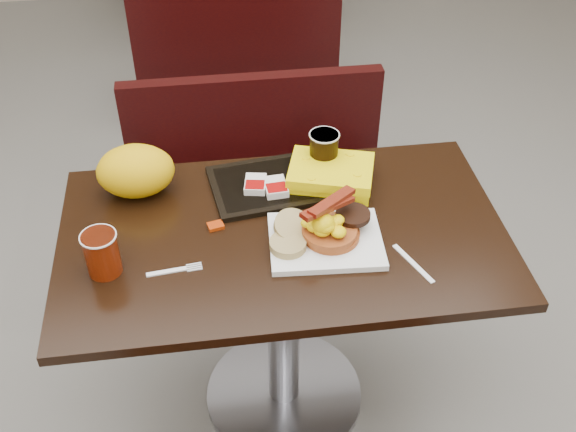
{
  "coord_description": "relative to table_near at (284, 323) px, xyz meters",
  "views": [
    {
      "loc": [
        -0.18,
        -1.38,
        1.99
      ],
      "look_at": [
        0.01,
        -0.02,
        0.82
      ],
      "focal_mm": 43.13,
      "sensor_mm": 36.0,
      "label": 1
    }
  ],
  "objects": [
    {
      "name": "bench_near_n",
      "position": [
        0.0,
        0.7,
        -0.02
      ],
      "size": [
        1.0,
        0.46,
        0.72
      ],
      "primitive_type": null,
      "color": "black",
      "rests_on": "floor"
    },
    {
      "name": "hashbrown_sleeve_right",
      "position": [
        -0.0,
        0.16,
        0.4
      ],
      "size": [
        0.07,
        0.09,
        0.02
      ],
      "primitive_type": "cube",
      "rotation": [
        0.0,
        0.0,
        0.07
      ],
      "color": "silver",
      "rests_on": "tray"
    },
    {
      "name": "muffin_top",
      "position": [
        0.02,
        -0.03,
        0.42
      ],
      "size": [
        0.12,
        0.12,
        0.06
      ],
      "primitive_type": "cylinder",
      "rotation": [
        0.38,
        0.0,
        0.31
      ],
      "color": "tan",
      "rests_on": "platter"
    },
    {
      "name": "floor",
      "position": [
        0.0,
        0.0,
        -0.38
      ],
      "size": [
        6.0,
        7.0,
        0.01
      ],
      "primitive_type": "cube",
      "color": "gray",
      "rests_on": "ground"
    },
    {
      "name": "knife",
      "position": [
        0.31,
        -0.17,
        0.38
      ],
      "size": [
        0.07,
        0.15,
        0.0
      ],
      "primitive_type": "cube",
      "rotation": [
        0.0,
        0.0,
        -1.18
      ],
      "color": "white",
      "rests_on": "table_near"
    },
    {
      "name": "muffin_bottom",
      "position": [
        0.0,
        -0.08,
        0.4
      ],
      "size": [
        0.11,
        0.11,
        0.02
      ],
      "primitive_type": "cylinder",
      "rotation": [
        0.0,
        0.0,
        -0.22
      ],
      "color": "tan",
      "rests_on": "platter"
    },
    {
      "name": "platter",
      "position": [
        0.11,
        -0.06,
        0.38
      ],
      "size": [
        0.31,
        0.25,
        0.02
      ],
      "primitive_type": "cube",
      "rotation": [
        0.0,
        0.0,
        -0.06
      ],
      "color": "white",
      "rests_on": "table_near"
    },
    {
      "name": "condiment_ketchup",
      "position": [
        0.01,
        -0.01,
        0.38
      ],
      "size": [
        0.05,
        0.04,
        0.01
      ],
      "primitive_type": "cube",
      "rotation": [
        0.0,
        0.0,
        0.26
      ],
      "color": "#8C0504",
      "rests_on": "table_near"
    },
    {
      "name": "bacon_strips",
      "position": [
        0.11,
        -0.04,
        0.49
      ],
      "size": [
        0.19,
        0.16,
        0.01
      ],
      "primitive_type": null,
      "rotation": [
        0.0,
        0.0,
        0.59
      ],
      "color": "#4E0B05",
      "rests_on": "scrambled_eggs"
    },
    {
      "name": "coffee_cup_far",
      "position": [
        0.15,
        0.25,
        0.45
      ],
      "size": [
        0.11,
        0.11,
        0.11
      ],
      "primitive_type": "cylinder",
      "rotation": [
        0.0,
        0.0,
        -0.34
      ],
      "color": "black",
      "rests_on": "tray"
    },
    {
      "name": "bench_far_s",
      "position": [
        0.0,
        1.9,
        -0.02
      ],
      "size": [
        1.0,
        0.46,
        0.72
      ],
      "primitive_type": null,
      "color": "black",
      "rests_on": "floor"
    },
    {
      "name": "table_near",
      "position": [
        0.0,
        0.0,
        0.0
      ],
      "size": [
        1.2,
        0.7,
        0.75
      ],
      "primitive_type": null,
      "color": "black",
      "rests_on": "floor"
    },
    {
      "name": "tray",
      "position": [
        -0.0,
        0.2,
        0.38
      ],
      "size": [
        0.38,
        0.29,
        0.02
      ],
      "primitive_type": "cube",
      "rotation": [
        0.0,
        0.0,
        0.13
      ],
      "color": "black",
      "rests_on": "table_near"
    },
    {
      "name": "paper_bag",
      "position": [
        -0.39,
        0.22,
        0.45
      ],
      "size": [
        0.23,
        0.18,
        0.15
      ],
      "primitive_type": "ellipsoid",
      "rotation": [
        0.0,
        0.0,
        -0.08
      ],
      "color": "yellow",
      "rests_on": "table_near"
    },
    {
      "name": "condiment_syrup",
      "position": [
        -0.18,
        0.04,
        0.38
      ],
      "size": [
        0.05,
        0.04,
        0.01
      ],
      "primitive_type": "cube",
      "rotation": [
        0.0,
        0.0,
        0.22
      ],
      "color": "#9F2B06",
      "rests_on": "table_near"
    },
    {
      "name": "clamshell",
      "position": [
        0.16,
        0.19,
        0.41
      ],
      "size": [
        0.28,
        0.24,
        0.06
      ],
      "primitive_type": "cube",
      "rotation": [
        0.0,
        0.0,
        -0.29
      ],
      "color": "yellow",
      "rests_on": "table_near"
    },
    {
      "name": "sausage_patty",
      "position": [
        0.18,
        -0.02,
        0.43
      ],
      "size": [
        0.09,
        0.09,
        0.01
      ],
      "primitive_type": "cylinder",
      "rotation": [
        0.0,
        0.0,
        0.02
      ],
      "color": "black",
      "rests_on": "pancake_stack"
    },
    {
      "name": "scrambled_eggs",
      "position": [
        0.09,
        -0.08,
        0.45
      ],
      "size": [
        0.11,
        0.1,
        0.05
      ],
      "primitive_type": "ellipsoid",
      "rotation": [
        0.0,
        0.0,
        -0.06
      ],
      "color": "#FEEE05",
      "rests_on": "pancake_stack"
    },
    {
      "name": "coffee_cup_near",
      "position": [
        -0.46,
        -0.09,
        0.43
      ],
      "size": [
        0.09,
        0.09,
        0.12
      ],
      "primitive_type": "cylinder",
      "rotation": [
        0.0,
        0.0,
        -0.07
      ],
      "color": "#962005",
      "rests_on": "table_near"
    },
    {
      "name": "fork",
      "position": [
        -0.31,
        -0.12,
        0.38
      ],
      "size": [
        0.14,
        0.04,
        0.0
      ],
      "primitive_type": null,
      "rotation": [
        0.0,
        0.0,
        0.11
      ],
      "color": "white",
      "rests_on": "table_near"
    },
    {
      "name": "pancake_stack",
      "position": [
        0.12,
        -0.06,
        0.41
      ],
      "size": [
        0.18,
        0.18,
        0.03
      ],
      "primitive_type": "cylinder",
      "rotation": [
        0.0,
        0.0,
        -0.23
      ],
      "color": "#A94B1C",
      "rests_on": "platter"
    },
    {
      "name": "hashbrown_sleeve_left",
      "position": [
        -0.06,
        0.18,
        0.4
      ],
      "size": [
        0.07,
        0.09,
        0.02
      ],
      "primitive_type": "cube",
      "rotation": [
        0.0,
        0.0,
        -0.18
      ],
      "color": "silver",
      "rests_on": "tray"
    }
  ]
}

